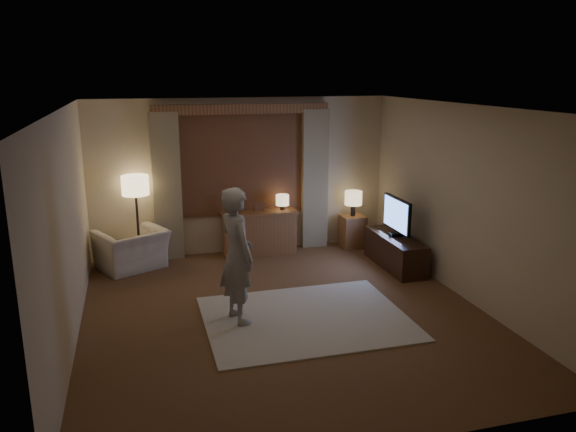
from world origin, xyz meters
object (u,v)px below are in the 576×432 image
object	(u,v)px
side_table	(352,231)
tv_stand	(395,252)
armchair	(132,249)
person	(237,255)
sideboard	(260,234)

from	to	relation	value
side_table	tv_stand	size ratio (longest dim) A/B	0.40
armchair	person	distance (m)	2.70
tv_stand	armchair	bearing A→B (deg)	165.89
person	tv_stand	bearing A→B (deg)	-78.71
armchair	tv_stand	size ratio (longest dim) A/B	0.69
armchair	tv_stand	world-z (taller)	armchair
sideboard	tv_stand	distance (m)	2.28
tv_stand	person	world-z (taller)	person
side_table	person	distance (m)	3.58
side_table	sideboard	bearing A→B (deg)	178.28
side_table	tv_stand	xyz separation A→B (m)	(0.26, -1.17, -0.03)
tv_stand	sideboard	bearing A→B (deg)	147.58
armchair	person	world-z (taller)	person
sideboard	armchair	distance (m)	2.10
armchair	side_table	xyz separation A→B (m)	(3.75, 0.16, -0.03)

